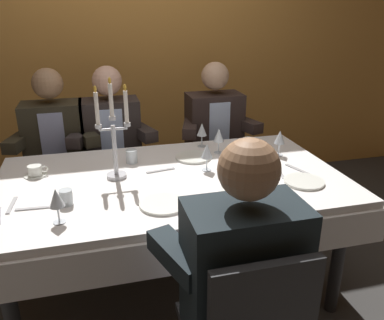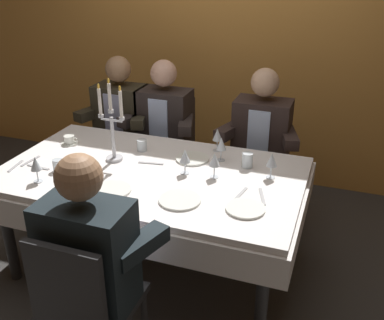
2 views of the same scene
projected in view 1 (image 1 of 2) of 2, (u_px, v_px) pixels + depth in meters
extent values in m
plane|color=#383634|center=(174.00, 285.00, 2.47)|extent=(12.00, 12.00, 0.00)
cube|color=gold|center=(132.00, 40.00, 3.47)|extent=(6.00, 0.12, 2.70)
cube|color=white|center=(172.00, 180.00, 2.21)|extent=(1.90, 1.10, 0.04)
cube|color=white|center=(172.00, 198.00, 2.25)|extent=(1.94, 1.14, 0.18)
cylinder|color=#262628|center=(11.00, 313.00, 1.76)|extent=(0.07, 0.07, 0.70)
cylinder|color=#262628|center=(338.00, 258.00, 2.15)|extent=(0.07, 0.07, 0.70)
cylinder|color=#262628|center=(33.00, 219.00, 2.54)|extent=(0.07, 0.07, 0.70)
cylinder|color=#262628|center=(270.00, 191.00, 2.93)|extent=(0.07, 0.07, 0.70)
cylinder|color=silver|center=(117.00, 176.00, 2.19)|extent=(0.11, 0.11, 0.02)
cylinder|color=silver|center=(115.00, 150.00, 2.14)|extent=(0.02, 0.02, 0.28)
cylinder|color=silver|center=(112.00, 118.00, 2.07)|extent=(0.04, 0.04, 0.02)
cylinder|color=white|center=(111.00, 100.00, 2.04)|extent=(0.02, 0.02, 0.17)
ellipsoid|color=yellow|center=(109.00, 80.00, 2.00)|extent=(0.02, 0.02, 0.03)
cylinder|color=silver|center=(120.00, 129.00, 2.10)|extent=(0.07, 0.01, 0.01)
cylinder|color=silver|center=(127.00, 124.00, 2.10)|extent=(0.04, 0.04, 0.02)
cylinder|color=white|center=(126.00, 107.00, 2.07)|extent=(0.02, 0.02, 0.17)
ellipsoid|color=yellow|center=(125.00, 88.00, 2.03)|extent=(0.02, 0.02, 0.03)
cylinder|color=silver|center=(106.00, 130.00, 2.09)|extent=(0.07, 0.01, 0.01)
cylinder|color=silver|center=(98.00, 126.00, 2.07)|extent=(0.04, 0.04, 0.02)
cylinder|color=white|center=(97.00, 109.00, 2.03)|extent=(0.02, 0.02, 0.17)
ellipsoid|color=yellow|center=(95.00, 89.00, 2.00)|extent=(0.02, 0.02, 0.03)
cylinder|color=white|center=(163.00, 204.00, 1.89)|extent=(0.23, 0.23, 0.01)
cylinder|color=white|center=(304.00, 182.00, 2.13)|extent=(0.22, 0.22, 0.01)
cylinder|color=white|center=(193.00, 157.00, 2.47)|extent=(0.22, 0.22, 0.01)
cylinder|color=white|center=(242.00, 191.00, 2.01)|extent=(0.24, 0.24, 0.01)
cylinder|color=silver|center=(60.00, 222.00, 1.74)|extent=(0.06, 0.06, 0.00)
cylinder|color=silver|center=(58.00, 214.00, 1.73)|extent=(0.01, 0.01, 0.07)
cone|color=silver|center=(56.00, 198.00, 1.70)|extent=(0.07, 0.07, 0.08)
cylinder|color=silver|center=(218.00, 153.00, 2.56)|extent=(0.06, 0.06, 0.00)
cylinder|color=silver|center=(218.00, 147.00, 2.55)|extent=(0.01, 0.01, 0.07)
cone|color=silver|center=(219.00, 135.00, 2.52)|extent=(0.07, 0.07, 0.08)
cylinder|color=#E0D172|center=(219.00, 139.00, 2.53)|extent=(0.04, 0.04, 0.03)
cylinder|color=silver|center=(202.00, 146.00, 2.67)|extent=(0.06, 0.06, 0.00)
cylinder|color=silver|center=(202.00, 141.00, 2.66)|extent=(0.01, 0.01, 0.07)
cone|color=silver|center=(202.00, 129.00, 2.63)|extent=(0.07, 0.07, 0.08)
cylinder|color=maroon|center=(202.00, 133.00, 2.64)|extent=(0.04, 0.04, 0.03)
cylinder|color=silver|center=(278.00, 155.00, 2.52)|extent=(0.06, 0.06, 0.00)
cylinder|color=silver|center=(279.00, 149.00, 2.51)|extent=(0.01, 0.01, 0.07)
cone|color=silver|center=(280.00, 137.00, 2.48)|extent=(0.07, 0.07, 0.08)
cylinder|color=maroon|center=(279.00, 141.00, 2.49)|extent=(0.04, 0.04, 0.03)
cylinder|color=silver|center=(236.00, 166.00, 2.34)|extent=(0.06, 0.06, 0.00)
cylinder|color=silver|center=(237.00, 160.00, 2.33)|extent=(0.01, 0.01, 0.07)
cone|color=silver|center=(237.00, 147.00, 2.30)|extent=(0.07, 0.07, 0.08)
cylinder|color=#E0D172|center=(237.00, 151.00, 2.31)|extent=(0.04, 0.04, 0.03)
cylinder|color=silver|center=(207.00, 170.00, 2.29)|extent=(0.06, 0.06, 0.00)
cylinder|color=silver|center=(207.00, 164.00, 2.28)|extent=(0.01, 0.01, 0.07)
cone|color=silver|center=(207.00, 151.00, 2.25)|extent=(0.07, 0.07, 0.08)
cylinder|color=silver|center=(248.00, 145.00, 2.55)|extent=(0.07, 0.07, 0.10)
cylinder|color=silver|center=(66.00, 197.00, 1.88)|extent=(0.06, 0.06, 0.08)
cylinder|color=silver|center=(132.00, 156.00, 2.39)|extent=(0.07, 0.07, 0.08)
cylinder|color=white|center=(36.00, 175.00, 2.22)|extent=(0.12, 0.12, 0.01)
cylinder|color=white|center=(35.00, 170.00, 2.20)|extent=(0.08, 0.08, 0.05)
torus|color=white|center=(44.00, 169.00, 2.21)|extent=(0.04, 0.01, 0.04)
cube|color=#B7B7BC|center=(161.00, 170.00, 2.28)|extent=(0.17, 0.04, 0.01)
cube|color=#B7B7BC|center=(298.00, 170.00, 2.29)|extent=(0.08, 0.19, 0.01)
cube|color=#B7B7BC|center=(280.00, 173.00, 2.25)|extent=(0.05, 0.17, 0.01)
cube|color=#B7B7BC|center=(12.00, 205.00, 1.89)|extent=(0.03, 0.17, 0.01)
cube|color=#B7B7BC|center=(34.00, 208.00, 1.86)|extent=(0.17, 0.03, 0.01)
cylinder|color=#262628|center=(36.00, 218.00, 2.83)|extent=(0.04, 0.04, 0.42)
cylinder|color=#262628|center=(88.00, 212.00, 2.91)|extent=(0.04, 0.04, 0.42)
cylinder|color=#262628|center=(41.00, 196.00, 3.15)|extent=(0.04, 0.04, 0.42)
cylinder|color=#262628|center=(87.00, 191.00, 3.24)|extent=(0.04, 0.04, 0.42)
cube|color=#262628|center=(60.00, 177.00, 2.95)|extent=(0.42, 0.42, 0.04)
cube|color=#262628|center=(57.00, 138.00, 3.03)|extent=(0.38, 0.04, 0.44)
cube|color=#2C271B|center=(55.00, 140.00, 2.84)|extent=(0.42, 0.26, 0.54)
cube|color=#8B92B4|center=(53.00, 142.00, 2.71)|extent=(0.16, 0.01, 0.40)
sphere|color=#9B7250|center=(47.00, 83.00, 2.69)|extent=(0.21, 0.21, 0.21)
cube|color=#2C271B|center=(19.00, 141.00, 2.68)|extent=(0.19, 0.34, 0.08)
cube|color=#2C271B|center=(86.00, 136.00, 2.79)|extent=(0.19, 0.34, 0.08)
cylinder|color=#262628|center=(93.00, 211.00, 2.92)|extent=(0.04, 0.04, 0.42)
cylinder|color=#262628|center=(142.00, 206.00, 3.01)|extent=(0.04, 0.04, 0.42)
cylinder|color=#262628|center=(92.00, 191.00, 3.24)|extent=(0.04, 0.04, 0.42)
cylinder|color=#262628|center=(136.00, 186.00, 3.33)|extent=(0.04, 0.04, 0.42)
cube|color=#262628|center=(114.00, 171.00, 3.04)|extent=(0.42, 0.42, 0.04)
cube|color=#262628|center=(110.00, 134.00, 3.12)|extent=(0.38, 0.04, 0.44)
cube|color=#2B2423|center=(111.00, 135.00, 2.93)|extent=(0.42, 0.26, 0.54)
cube|color=#B0C5EF|center=(112.00, 137.00, 2.80)|extent=(0.16, 0.01, 0.40)
sphere|color=#DBA489|center=(107.00, 81.00, 2.79)|extent=(0.21, 0.21, 0.21)
cube|color=#2B2423|center=(80.00, 137.00, 2.78)|extent=(0.19, 0.34, 0.08)
cube|color=#2B2423|center=(142.00, 132.00, 2.88)|extent=(0.19, 0.34, 0.08)
cube|color=black|center=(243.00, 272.00, 1.43)|extent=(0.42, 0.26, 0.54)
cube|color=#C2AFD1|center=(231.00, 245.00, 1.54)|extent=(0.16, 0.01, 0.40)
sphere|color=#9D7150|center=(249.00, 169.00, 1.28)|extent=(0.21, 0.21, 0.21)
cube|color=black|center=(286.00, 239.00, 1.56)|extent=(0.19, 0.34, 0.08)
cube|color=black|center=(178.00, 256.00, 1.46)|extent=(0.19, 0.34, 0.08)
cylinder|color=#262628|center=(198.00, 199.00, 3.11)|extent=(0.04, 0.04, 0.42)
cylinder|color=#262628|center=(241.00, 194.00, 3.19)|extent=(0.04, 0.04, 0.42)
cylinder|color=#262628|center=(187.00, 181.00, 3.43)|extent=(0.04, 0.04, 0.42)
cylinder|color=#262628|center=(226.00, 176.00, 3.52)|extent=(0.04, 0.04, 0.42)
cube|color=#262628|center=(213.00, 162.00, 3.23)|extent=(0.42, 0.42, 0.04)
cube|color=#262628|center=(207.00, 127.00, 3.31)|extent=(0.38, 0.04, 0.44)
cube|color=#2F2321|center=(214.00, 128.00, 3.12)|extent=(0.42, 0.26, 0.54)
cube|color=silver|center=(219.00, 129.00, 2.99)|extent=(0.16, 0.01, 0.40)
sphere|color=tan|center=(215.00, 76.00, 2.97)|extent=(0.21, 0.21, 0.21)
cube|color=#2F2321|center=(190.00, 128.00, 2.97)|extent=(0.19, 0.34, 0.08)
cube|color=#2F2321|center=(245.00, 124.00, 3.07)|extent=(0.19, 0.34, 0.08)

